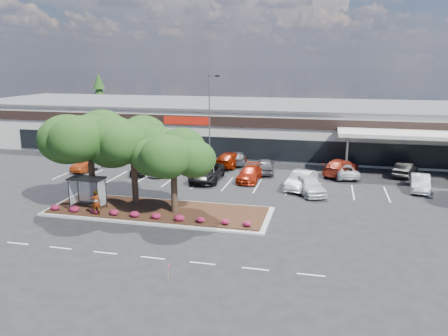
% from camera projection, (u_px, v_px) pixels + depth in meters
% --- Properties ---
extents(ground, '(160.00, 160.00, 0.00)m').
position_uv_depth(ground, '(164.00, 233.00, 30.84)').
color(ground, black).
rests_on(ground, ground).
extents(retail_store, '(80.40, 25.20, 6.25)m').
position_uv_depth(retail_store, '(250.00, 125.00, 62.15)').
color(retail_store, beige).
rests_on(retail_store, ground).
extents(landscape_island, '(18.00, 6.00, 0.26)m').
position_uv_depth(landscape_island, '(158.00, 211.00, 35.04)').
color(landscape_island, '#A4A49F').
rests_on(landscape_island, ground).
extents(lane_markings, '(33.12, 20.06, 0.01)m').
position_uv_depth(lane_markings, '(203.00, 192.00, 40.72)').
color(lane_markings, silver).
rests_on(lane_markings, ground).
extents(shrub_row, '(17.00, 0.80, 0.50)m').
position_uv_depth(shrub_row, '(148.00, 215.00, 32.96)').
color(shrub_row, maroon).
rests_on(shrub_row, landscape_island).
extents(bus_shelter, '(2.75, 1.55, 2.59)m').
position_uv_depth(bus_shelter, '(88.00, 184.00, 34.77)').
color(bus_shelter, black).
rests_on(bus_shelter, landscape_island).
extents(island_tree_west, '(7.20, 7.20, 7.89)m').
position_uv_depth(island_tree_west, '(91.00, 156.00, 35.91)').
color(island_tree_west, '#163511').
rests_on(island_tree_west, landscape_island).
extents(island_tree_mid, '(6.60, 6.60, 7.32)m').
position_uv_depth(island_tree_mid, '(134.00, 160.00, 35.85)').
color(island_tree_mid, '#163511').
rests_on(island_tree_mid, landscape_island).
extents(island_tree_east, '(5.80, 5.80, 6.50)m').
position_uv_depth(island_tree_east, '(174.00, 172.00, 33.63)').
color(island_tree_east, '#163511').
rests_on(island_tree_east, landscape_island).
extents(conifer_north_west, '(4.40, 4.40, 10.00)m').
position_uv_depth(conifer_north_west, '(100.00, 101.00, 79.92)').
color(conifer_north_west, '#163511').
rests_on(conifer_north_west, ground).
extents(person_waiting, '(0.84, 0.72, 1.95)m').
position_uv_depth(person_waiting, '(96.00, 203.00, 33.54)').
color(person_waiting, '#594C47').
rests_on(person_waiting, landscape_island).
extents(light_pole, '(1.43, 0.50, 10.52)m').
position_uv_depth(light_pole, '(210.00, 127.00, 49.37)').
color(light_pole, '#A4A49F').
rests_on(light_pole, ground).
extents(survey_stake, '(0.07, 0.14, 1.09)m').
position_uv_depth(survey_stake, '(169.00, 271.00, 23.65)').
color(survey_stake, '#9E7A52').
rests_on(survey_stake, ground).
extents(car_0, '(1.67, 4.30, 1.40)m').
position_uv_depth(car_0, '(86.00, 164.00, 48.58)').
color(car_0, maroon).
rests_on(car_0, ground).
extents(car_1, '(2.70, 4.31, 1.37)m').
position_uv_depth(car_1, '(139.00, 168.00, 46.99)').
color(car_1, black).
rests_on(car_1, ground).
extents(car_2, '(2.43, 4.45, 1.44)m').
position_uv_depth(car_2, '(163.00, 168.00, 46.70)').
color(car_2, silver).
rests_on(car_2, ground).
extents(car_3, '(2.96, 6.10, 1.67)m').
position_uv_depth(car_3, '(207.00, 173.00, 44.41)').
color(car_3, black).
rests_on(car_3, ground).
extents(car_4, '(2.27, 5.11, 1.46)m').
position_uv_depth(car_4, '(250.00, 174.00, 44.40)').
color(car_4, maroon).
rests_on(car_4, ground).
extents(car_5, '(3.08, 5.38, 1.68)m').
position_uv_depth(car_5, '(301.00, 180.00, 41.57)').
color(car_5, '#B2B5BD').
rests_on(car_5, ground).
extents(car_6, '(3.82, 5.33, 1.68)m').
position_uv_depth(car_6, '(309.00, 185.00, 39.92)').
color(car_6, silver).
rests_on(car_6, ground).
extents(car_8, '(2.21, 4.78, 1.52)m').
position_uv_depth(car_8, '(420.00, 183.00, 40.90)').
color(car_8, '#A4ABB0').
rests_on(car_8, ground).
extents(car_9, '(2.43, 5.52, 1.58)m').
position_uv_depth(car_9, '(97.00, 159.00, 50.90)').
color(car_9, silver).
rests_on(car_9, ground).
extents(car_10, '(2.37, 4.48, 1.45)m').
position_uv_depth(car_10, '(170.00, 162.00, 49.87)').
color(car_10, '#1A4F23').
rests_on(car_10, ground).
extents(car_12, '(3.26, 5.94, 1.63)m').
position_uv_depth(car_12, '(231.00, 159.00, 50.57)').
color(car_12, maroon).
rests_on(car_12, ground).
extents(car_13, '(2.67, 5.24, 1.46)m').
position_uv_depth(car_13, '(237.00, 158.00, 51.76)').
color(car_13, '#58585F').
rests_on(car_13, ground).
extents(car_14, '(2.44, 4.88, 1.59)m').
position_uv_depth(car_14, '(265.00, 166.00, 47.55)').
color(car_14, '#4D4C52').
rests_on(car_14, ground).
extents(car_15, '(4.37, 6.36, 1.71)m').
position_uv_depth(car_15, '(341.00, 167.00, 46.71)').
color(car_15, '#9E2C1A').
rests_on(car_15, ground).
extents(car_16, '(3.40, 5.37, 1.38)m').
position_uv_depth(car_16, '(343.00, 171.00, 45.81)').
color(car_16, silver).
rests_on(car_16, ground).
extents(car_17, '(3.24, 4.99, 1.55)m').
position_uv_depth(car_17, '(405.00, 169.00, 46.01)').
color(car_17, black).
rests_on(car_17, ground).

